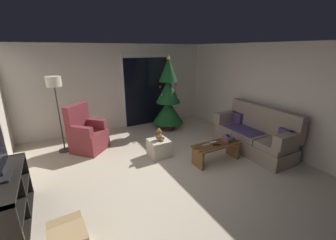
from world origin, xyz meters
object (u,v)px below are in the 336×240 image
Objects in this scene: remote_white at (213,142)px; floor_lamp at (55,89)px; coffee_table at (216,150)px; book_stack at (228,139)px; armchair at (87,135)px; teddy_bear_chestnut at (159,135)px; cell_phone at (228,136)px; remote_black at (217,145)px; couch at (255,135)px; remote_silver at (206,145)px; ottoman at (159,148)px; christmas_tree at (168,98)px; media_shelf at (6,206)px.

floor_lamp is (-2.84, 2.07, 1.08)m from remote_white.
coffee_table is 3.89× the size of book_stack.
armchair reaches higher than teddy_bear_chestnut.
remote_black is at bearing -140.23° from cell_phone.
cell_phone is (0.36, -0.06, 0.11)m from remote_white.
couch is 1.40m from remote_silver.
cell_phone is (0.58, -0.03, 0.11)m from remote_silver.
cell_phone is at bearing 75.97° from book_stack.
floor_lamp is at bearing 144.77° from ottoman.
christmas_tree is at bearing 2.16° from remote_white.
couch reaches higher than coffee_table.
remote_black is 0.55× the size of teddy_bear_chestnut.
floor_lamp is at bearing 155.95° from armchair.
remote_silver is 0.22m from remote_white.
christmas_tree reaches higher than cell_phone.
floor_lamp is (-2.62, 2.10, 1.08)m from remote_silver.
couch is 2.30m from ottoman.
media_shelf is (-1.34, -2.01, -0.04)m from armchair.
christmas_tree reaches higher than ottoman.
remote_black is at bearing -172.28° from book_stack.
teddy_bear_chestnut is (-0.95, 0.73, 0.09)m from remote_white.
media_shelf reaches higher than ottoman.
book_stack is 4.03m from media_shelf.
christmas_tree is at bearing 54.48° from ottoman.
couch is at bearing -1.64° from book_stack.
book_stack is 1.57m from ottoman.
christmas_tree reaches higher than coffee_table.
armchair is at bearing 56.15° from remote_white.
floor_lamp is (-2.83, 2.20, 1.08)m from remote_black.
couch is 1.39× the size of media_shelf.
media_shelf is at bearing -110.28° from floor_lamp.
remote_white is at bearing -92.32° from christmas_tree.
cell_phone is 0.33× the size of ottoman.
book_stack is 3.99m from floor_lamp.
floor_lamp is at bearing 55.22° from remote_silver.
floor_lamp is (-2.93, -0.13, 0.54)m from christmas_tree.
floor_lamp is at bearing 146.08° from book_stack.
remote_silver is at bearing 167.72° from coffee_table.
media_shelf is 2.87m from teddy_bear_chestnut.
teddy_bear_chestnut is (-0.93, 0.86, 0.09)m from remote_black.
teddy_bear_chestnut is at bearing -35.25° from floor_lamp.
remote_silver is 1.00× the size of remote_white.
coffee_table is at bearing -39.12° from armchair.
ottoman is at bearing 18.42° from media_shelf.
armchair is at bearing 141.23° from teddy_bear_chestnut.
remote_black is (-1.20, -0.03, 0.03)m from couch.
remote_silver is 3.53m from floor_lamp.
christmas_tree is 7.70× the size of teddy_bear_chestnut.
christmas_tree is at bearing 32.19° from media_shelf.
remote_silver is 1.00× the size of remote_black.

